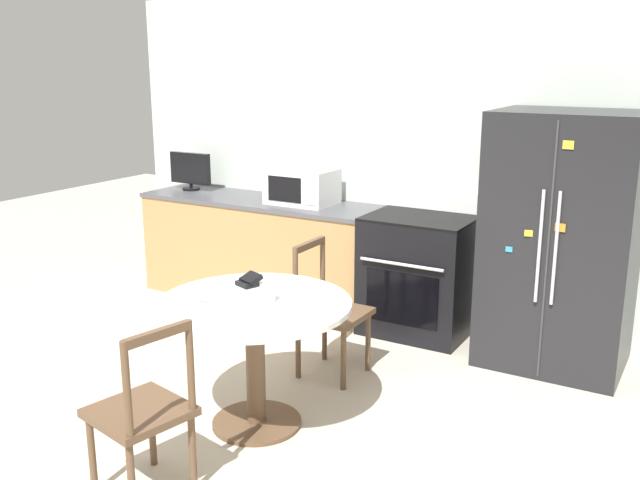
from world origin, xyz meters
TOP-DOWN VIEW (x-y plane):
  - ground_plane at (0.00, 0.00)m, footprint 14.00×14.00m
  - back_wall at (0.00, 2.65)m, footprint 5.20×0.10m
  - kitchen_counter at (-1.12, 2.29)m, footprint 2.19×0.64m
  - refrigerator at (1.42, 2.20)m, footprint 0.95×0.78m
  - oven_range at (0.38, 2.26)m, footprint 0.79×0.68m
  - microwave at (-0.70, 2.31)m, footprint 0.54×0.39m
  - countertop_tv at (-1.92, 2.33)m, footprint 0.43×0.16m
  - dining_table at (0.15, 0.41)m, footprint 1.10×1.10m
  - dining_chair_near at (0.08, -0.42)m, footprint 0.50×0.50m
  - dining_chair_far at (0.17, 1.24)m, footprint 0.43×0.43m
  - candle_glass at (0.21, 0.45)m, footprint 0.08×0.08m
  - folded_napkin at (-0.14, 0.28)m, footprint 0.19×0.08m
  - wallet at (-0.05, 0.64)m, footprint 0.16×0.16m

SIDE VIEW (x-z plane):
  - ground_plane at x=0.00m, z-range 0.00..0.00m
  - dining_chair_near at x=0.08m, z-range -0.02..0.89m
  - dining_chair_far at x=0.17m, z-range -0.02..0.89m
  - kitchen_counter at x=-1.12m, z-range 0.00..0.90m
  - oven_range at x=0.38m, z-range -0.07..1.01m
  - dining_table at x=0.15m, z-range 0.21..0.97m
  - folded_napkin at x=-0.14m, z-range 0.76..0.81m
  - wallet at x=-0.05m, z-range 0.75..0.82m
  - candle_glass at x=0.21m, z-range 0.75..0.85m
  - refrigerator at x=1.42m, z-range 0.00..1.75m
  - microwave at x=-0.70m, z-range 0.90..1.19m
  - countertop_tv at x=-1.92m, z-range 0.91..1.26m
  - back_wall at x=0.00m, z-range 0.00..2.60m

